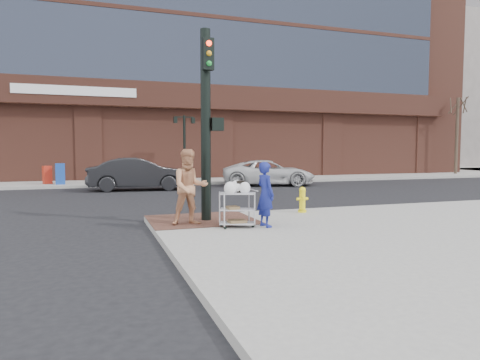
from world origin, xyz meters
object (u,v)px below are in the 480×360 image
object	(u,v)px
lamp_post	(184,140)
pedestrian_tan	(190,187)
minivan_white	(268,173)
fire_hydrant	(302,199)
sedan_dark	(139,174)
traffic_signal_pole	(207,119)
utility_cart	(237,206)
woman_blue	(265,194)

from	to	relation	value
lamp_post	pedestrian_tan	xyz separation A→B (m)	(-3.06, -15.74, -1.52)
lamp_post	minivan_white	xyz separation A→B (m)	(4.10, -3.65, -1.89)
pedestrian_tan	fire_hydrant	size ratio (longest dim) A/B	2.47
sedan_dark	fire_hydrant	world-z (taller)	sedan_dark
traffic_signal_pole	utility_cart	world-z (taller)	traffic_signal_pole
minivan_white	fire_hydrant	xyz separation A→B (m)	(-3.51, -11.06, -0.18)
traffic_signal_pole	fire_hydrant	xyz separation A→B (m)	(3.08, 0.51, -2.29)
woman_blue	sedan_dark	bearing A→B (deg)	-2.24
minivan_white	utility_cart	size ratio (longest dim) A/B	4.62
woman_blue	fire_hydrant	size ratio (longest dim) A/B	2.06
traffic_signal_pole	pedestrian_tan	size ratio (longest dim) A/B	2.64
fire_hydrant	lamp_post	bearing A→B (deg)	92.33
sedan_dark	pedestrian_tan	bearing A→B (deg)	-174.28
traffic_signal_pole	woman_blue	distance (m)	2.58
woman_blue	utility_cart	world-z (taller)	woman_blue
woman_blue	pedestrian_tan	distance (m)	1.90
traffic_signal_pole	utility_cart	xyz separation A→B (m)	(0.43, -1.22, -2.17)
pedestrian_tan	minivan_white	bearing A→B (deg)	58.34
utility_cart	fire_hydrant	xyz separation A→B (m)	(2.65, 1.74, -0.12)
lamp_post	utility_cart	size ratio (longest dim) A/B	3.53
pedestrian_tan	minivan_white	size ratio (longest dim) A/B	0.36
lamp_post	fire_hydrant	bearing A→B (deg)	-87.67
woman_blue	lamp_post	bearing A→B (deg)	-15.30
sedan_dark	fire_hydrant	xyz separation A→B (m)	(3.78, -10.48, -0.28)
lamp_post	utility_cart	distance (m)	16.69
lamp_post	minivan_white	size ratio (longest dim) A/B	0.76
pedestrian_tan	fire_hydrant	distance (m)	3.84
traffic_signal_pole	utility_cart	bearing A→B (deg)	-70.69
lamp_post	woman_blue	distance (m)	16.74
woman_blue	sedan_dark	distance (m)	12.50
lamp_post	sedan_dark	distance (m)	5.59
pedestrian_tan	utility_cart	world-z (taller)	pedestrian_tan
fire_hydrant	woman_blue	bearing A→B (deg)	-136.22
traffic_signal_pole	woman_blue	world-z (taller)	traffic_signal_pole
minivan_white	utility_cart	bearing A→B (deg)	170.86
minivan_white	fire_hydrant	world-z (taller)	minivan_white
lamp_post	sedan_dark	size ratio (longest dim) A/B	0.80
traffic_signal_pole	sedan_dark	bearing A→B (deg)	93.68
traffic_signal_pole	woman_blue	xyz separation A→B (m)	(1.11, -1.37, -1.89)
traffic_signal_pole	minivan_white	bearing A→B (deg)	60.39
sedan_dark	minivan_white	bearing A→B (deg)	-80.34
lamp_post	fire_hydrant	world-z (taller)	lamp_post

